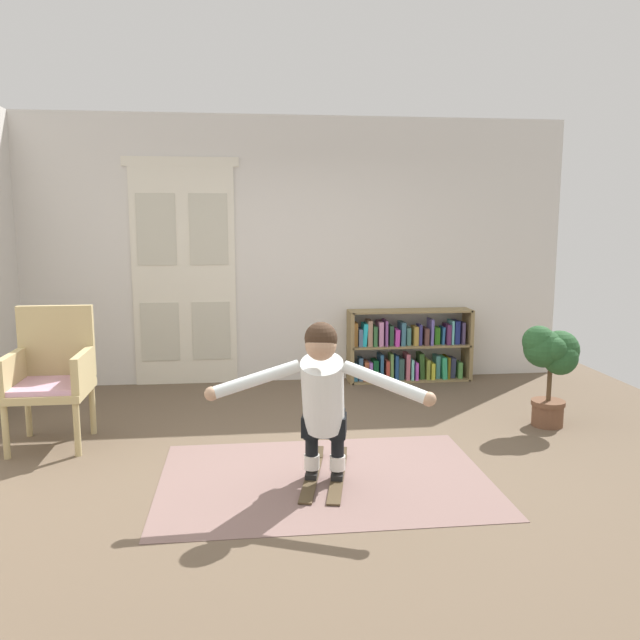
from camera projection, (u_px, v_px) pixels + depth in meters
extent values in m
plane|color=brown|center=(327.00, 464.00, 4.75)|extent=(7.20, 7.20, 0.00)
cube|color=silver|center=(297.00, 251.00, 7.07)|extent=(6.00, 0.10, 2.90)
cube|color=silver|center=(158.00, 278.00, 6.89)|extent=(0.55, 0.04, 2.35)
cube|color=beige|center=(156.00, 229.00, 6.79)|extent=(0.41, 0.01, 0.76)
cube|color=beige|center=(160.00, 332.00, 6.96)|extent=(0.41, 0.01, 0.64)
cube|color=silver|center=(210.00, 277.00, 6.95)|extent=(0.55, 0.04, 2.35)
cube|color=beige|center=(209.00, 229.00, 6.85)|extent=(0.41, 0.01, 0.76)
cube|color=beige|center=(211.00, 331.00, 7.02)|extent=(0.41, 0.01, 0.64)
cube|color=silver|center=(180.00, 162.00, 6.73)|extent=(1.22, 0.04, 0.10)
cube|color=#795E58|center=(325.00, 479.00, 4.47)|extent=(2.29, 1.58, 0.01)
cube|color=olive|center=(350.00, 347.00, 7.09)|extent=(0.04, 0.30, 0.80)
cube|color=olive|center=(467.00, 344.00, 7.25)|extent=(0.04, 0.30, 0.80)
cube|color=olive|center=(409.00, 379.00, 7.23)|extent=(1.35, 0.30, 0.02)
cube|color=olive|center=(409.00, 345.00, 7.17)|extent=(1.35, 0.30, 0.02)
cube|color=olive|center=(410.00, 311.00, 7.11)|extent=(1.35, 0.30, 0.02)
cube|color=teal|center=(354.00, 371.00, 7.13)|extent=(0.05, 0.15, 0.20)
cube|color=#3C6288|center=(360.00, 369.00, 7.14)|extent=(0.04, 0.15, 0.26)
cube|color=#9A4D33|center=(365.00, 370.00, 7.15)|extent=(0.06, 0.19, 0.22)
cube|color=#9861CA|center=(370.00, 371.00, 7.15)|extent=(0.04, 0.17, 0.21)
cube|color=#114F29|center=(374.00, 369.00, 7.18)|extent=(0.06, 0.20, 0.22)
cube|color=#295883|center=(380.00, 366.00, 7.19)|extent=(0.04, 0.22, 0.29)
cube|color=#AD3D31|center=(386.00, 369.00, 7.18)|extent=(0.04, 0.19, 0.22)
cube|color=#628F4B|center=(391.00, 366.00, 7.17)|extent=(0.04, 0.15, 0.30)
cube|color=navy|center=(395.00, 367.00, 7.18)|extent=(0.04, 0.17, 0.28)
cube|color=#2E4C48|center=(399.00, 368.00, 7.22)|extent=(0.06, 0.23, 0.24)
cube|color=#BC6072|center=(406.00, 366.00, 7.20)|extent=(0.04, 0.20, 0.30)
cube|color=#77D5CB|center=(410.00, 368.00, 7.22)|extent=(0.03, 0.23, 0.23)
cube|color=#BB4EC5|center=(415.00, 370.00, 7.21)|extent=(0.03, 0.22, 0.20)
cube|color=#2B5121|center=(420.00, 365.00, 7.23)|extent=(0.06, 0.18, 0.29)
cube|color=olive|center=(426.00, 368.00, 7.22)|extent=(0.04, 0.19, 0.22)
cube|color=gold|center=(431.00, 370.00, 7.25)|extent=(0.04, 0.23, 0.18)
cube|color=teal|center=(436.00, 366.00, 7.26)|extent=(0.05, 0.17, 0.26)
cube|color=#2FA26C|center=(442.00, 367.00, 7.25)|extent=(0.06, 0.22, 0.25)
cube|color=#565010|center=(446.00, 367.00, 7.26)|extent=(0.03, 0.23, 0.25)
cube|color=#313856|center=(451.00, 367.00, 7.28)|extent=(0.07, 0.15, 0.23)
cube|color=#4A8C44|center=(458.00, 369.00, 7.28)|extent=(0.05, 0.17, 0.18)
cube|color=#AB7132|center=(355.00, 334.00, 7.08)|extent=(0.05, 0.15, 0.26)
cube|color=slate|center=(359.00, 337.00, 7.08)|extent=(0.04, 0.20, 0.19)
cube|color=#26C1D7|center=(364.00, 334.00, 7.11)|extent=(0.07, 0.20, 0.25)
cube|color=tan|center=(369.00, 333.00, 7.10)|extent=(0.05, 0.20, 0.29)
cube|color=#306237|center=(374.00, 335.00, 7.11)|extent=(0.04, 0.24, 0.22)
cube|color=#C27CAD|center=(380.00, 333.00, 7.11)|extent=(0.05, 0.22, 0.27)
cube|color=#7C4589|center=(385.00, 332.00, 7.12)|extent=(0.03, 0.22, 0.28)
cube|color=#284F37|center=(390.00, 335.00, 7.15)|extent=(0.04, 0.21, 0.22)
cube|color=#C43AAB|center=(396.00, 337.00, 7.13)|extent=(0.05, 0.23, 0.19)
cube|color=#346479|center=(401.00, 333.00, 7.14)|extent=(0.05, 0.22, 0.26)
cube|color=#437A73|center=(407.00, 336.00, 7.16)|extent=(0.05, 0.18, 0.20)
cube|color=#A4843A|center=(415.00, 335.00, 7.14)|extent=(0.05, 0.17, 0.21)
cube|color=navy|center=(419.00, 334.00, 7.15)|extent=(0.03, 0.15, 0.23)
cube|color=brown|center=(425.00, 336.00, 7.18)|extent=(0.05, 0.23, 0.19)
cube|color=#5E55A3|center=(430.00, 331.00, 7.17)|extent=(0.03, 0.20, 0.29)
cube|color=#2F751B|center=(436.00, 335.00, 7.20)|extent=(0.06, 0.15, 0.19)
cube|color=#29609B|center=(442.00, 335.00, 7.21)|extent=(0.03, 0.17, 0.20)
cube|color=#522553|center=(447.00, 334.00, 7.20)|extent=(0.05, 0.20, 0.23)
cube|color=#60B7BB|center=(451.00, 332.00, 7.21)|extent=(0.03, 0.19, 0.27)
cube|color=navy|center=(455.00, 332.00, 7.23)|extent=(0.06, 0.20, 0.26)
cube|color=#463A5F|center=(461.00, 333.00, 7.21)|extent=(0.03, 0.19, 0.25)
cylinder|color=tan|center=(6.00, 432.00, 4.82)|extent=(0.05, 0.05, 0.42)
cylinder|color=tan|center=(77.00, 429.00, 4.88)|extent=(0.05, 0.05, 0.42)
cylinder|color=tan|center=(28.00, 412.00, 5.33)|extent=(0.05, 0.05, 0.42)
cylinder|color=tan|center=(93.00, 410.00, 5.39)|extent=(0.05, 0.05, 0.42)
cube|color=tan|center=(50.00, 391.00, 5.07)|extent=(0.60, 0.60, 0.06)
cube|color=#D09CB6|center=(49.00, 385.00, 5.06)|extent=(0.54, 0.54, 0.04)
cube|color=tan|center=(56.00, 341.00, 5.28)|extent=(0.60, 0.06, 0.60)
cube|color=tan|center=(12.00, 371.00, 5.01)|extent=(0.06, 0.56, 0.28)
cube|color=tan|center=(84.00, 369.00, 5.07)|extent=(0.06, 0.56, 0.28)
cylinder|color=brown|center=(548.00, 413.00, 5.62)|extent=(0.27, 0.27, 0.23)
cylinder|color=brown|center=(548.00, 403.00, 5.60)|extent=(0.29, 0.29, 0.04)
cylinder|color=#4C3823|center=(549.00, 380.00, 5.57)|extent=(0.04, 0.04, 0.36)
sphere|color=#224C26|center=(543.00, 348.00, 5.50)|extent=(0.33, 0.33, 0.33)
sphere|color=#224C26|center=(560.00, 350.00, 5.54)|extent=(0.33, 0.33, 0.33)
sphere|color=#224C26|center=(539.00, 342.00, 5.49)|extent=(0.28, 0.28, 0.28)
sphere|color=#224C26|center=(554.00, 349.00, 5.42)|extent=(0.22, 0.22, 0.22)
sphere|color=#224C26|center=(560.00, 358.00, 5.49)|extent=(0.30, 0.30, 0.30)
cube|color=#473823|center=(312.00, 477.00, 4.48)|extent=(0.27, 0.86, 0.01)
cube|color=#473823|center=(317.00, 452.00, 4.87)|extent=(0.11, 0.13, 0.06)
cube|color=black|center=(311.00, 475.00, 4.45)|extent=(0.10, 0.13, 0.04)
cube|color=#473823|center=(337.00, 478.00, 4.46)|extent=(0.27, 0.86, 0.01)
cube|color=#473823|center=(341.00, 453.00, 4.85)|extent=(0.11, 0.13, 0.06)
cube|color=black|center=(337.00, 476.00, 4.44)|extent=(0.10, 0.13, 0.04)
cylinder|color=white|center=(312.00, 462.00, 4.46)|extent=(0.13, 0.13, 0.10)
cylinder|color=black|center=(312.00, 434.00, 4.43)|extent=(0.11, 0.11, 0.30)
cylinder|color=black|center=(311.00, 423.00, 4.38)|extent=(0.13, 0.13, 0.22)
cylinder|color=white|center=(337.00, 463.00, 4.44)|extent=(0.13, 0.13, 0.10)
cylinder|color=black|center=(338.00, 435.00, 4.41)|extent=(0.11, 0.11, 0.30)
cylinder|color=black|center=(337.00, 424.00, 4.36)|extent=(0.13, 0.13, 0.22)
cube|color=black|center=(324.00, 425.00, 4.37)|extent=(0.33, 0.24, 0.14)
cylinder|color=silver|center=(323.00, 395.00, 4.24)|extent=(0.37, 0.51, 0.59)
sphere|color=tan|center=(321.00, 345.00, 4.02)|extent=(0.24, 0.24, 0.20)
sphere|color=#382619|center=(321.00, 338.00, 4.02)|extent=(0.25, 0.25, 0.21)
cylinder|color=silver|center=(256.00, 379.00, 4.04)|extent=(0.59, 0.19, 0.22)
sphere|color=tan|center=(211.00, 394.00, 3.97)|extent=(0.11, 0.11, 0.09)
cylinder|color=silver|center=(386.00, 382.00, 3.97)|extent=(0.52, 0.40, 0.22)
sphere|color=tan|center=(429.00, 399.00, 3.85)|extent=(0.11, 0.11, 0.09)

